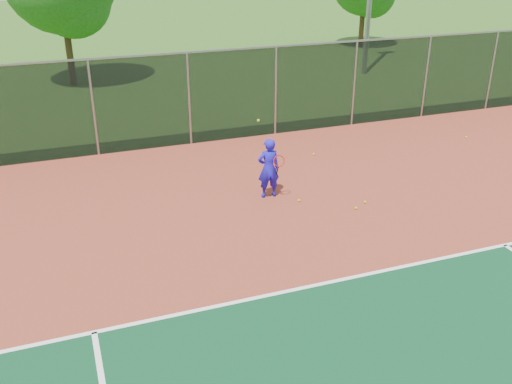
% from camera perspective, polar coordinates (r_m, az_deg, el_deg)
% --- Properties ---
extents(court_apron, '(30.00, 20.00, 0.02)m').
position_cam_1_polar(court_apron, '(12.21, 19.69, -8.90)').
color(court_apron, brown).
rests_on(court_apron, ground).
extents(fence_back, '(30.00, 0.06, 3.03)m').
position_cam_1_polar(fence_back, '(19.57, 1.97, 10.16)').
color(fence_back, black).
rests_on(fence_back, court_apron).
extents(tennis_player, '(0.60, 0.62, 2.14)m').
position_cam_1_polar(tennis_player, '(14.87, 1.26, 2.40)').
color(tennis_player, '#1C15C9').
rests_on(tennis_player, court_apron).
extents(practice_ball_1, '(0.07, 0.07, 0.07)m').
position_cam_1_polar(practice_ball_1, '(14.70, 9.97, -1.59)').
color(practice_ball_1, '#B2C717').
rests_on(practice_ball_1, court_apron).
extents(practice_ball_3, '(0.07, 0.07, 0.07)m').
position_cam_1_polar(practice_ball_3, '(18.10, 5.79, 3.79)').
color(practice_ball_3, '#B2C717').
rests_on(practice_ball_3, court_apron).
extents(practice_ball_5, '(0.07, 0.07, 0.07)m').
position_cam_1_polar(practice_ball_5, '(15.07, 10.86, -0.98)').
color(practice_ball_5, '#B2C717').
rests_on(practice_ball_5, court_apron).
extents(practice_ball_6, '(0.07, 0.07, 0.07)m').
position_cam_1_polar(practice_ball_6, '(14.93, 4.33, -0.84)').
color(practice_ball_6, '#B2C717').
rests_on(practice_ball_6, court_apron).
extents(practice_ball_7, '(0.07, 0.07, 0.07)m').
position_cam_1_polar(practice_ball_7, '(20.82, 20.28, 5.18)').
color(practice_ball_7, '#B2C717').
rests_on(practice_ball_7, court_apron).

